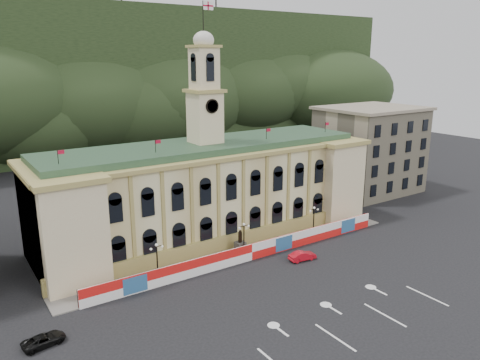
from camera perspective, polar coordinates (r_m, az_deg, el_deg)
ground at (r=59.55m, az=10.08°, el=-14.54°), size 260.00×260.00×0.00m
lane_markings at (r=56.60m, az=13.72°, el=-16.42°), size 26.00×10.00×0.02m
hill_ridge at (r=163.22m, az=-21.21°, el=10.47°), size 230.00×80.00×64.00m
city_hall at (r=77.11m, az=-3.98°, el=-1.13°), size 56.20×17.60×37.10m
side_building_right at (r=106.51m, az=15.53°, el=3.63°), size 21.00×17.00×18.60m
hoarding_fence at (r=69.38m, az=1.43°, el=-8.74°), size 50.00×0.44×2.50m
pavement at (r=71.83m, az=0.13°, el=-8.90°), size 56.00×5.50×0.16m
statue at (r=71.59m, az=0.02°, el=-8.03°), size 1.40×1.40×3.72m
lamp_left at (r=63.86m, az=-10.08°, el=-9.35°), size 1.96×0.44×5.15m
lamp_center at (r=70.11m, az=0.48°, el=-6.87°), size 1.96×0.44×5.15m
lamp_right at (r=78.39m, az=8.98°, el=-4.68°), size 1.96×0.44×5.15m
red_sedan at (r=70.03m, az=7.61°, el=-9.15°), size 2.48×4.54×1.38m
black_suv at (r=54.93m, az=-22.80°, el=-17.54°), size 3.31×4.95×1.21m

